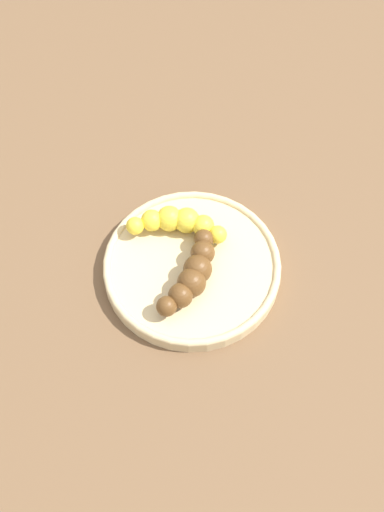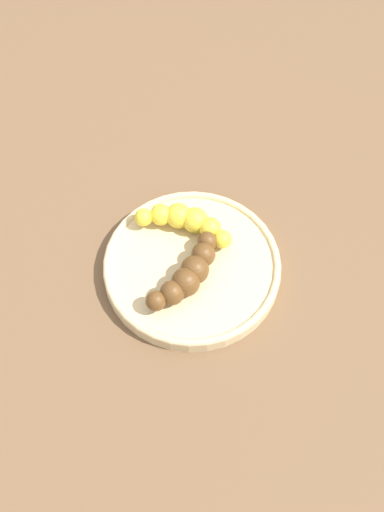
% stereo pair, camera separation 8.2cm
% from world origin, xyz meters
% --- Properties ---
extents(ground_plane, '(2.40, 2.40, 0.00)m').
position_xyz_m(ground_plane, '(0.00, 0.00, 0.00)').
color(ground_plane, brown).
extents(fruit_bowl, '(0.23, 0.23, 0.02)m').
position_xyz_m(fruit_bowl, '(0.00, 0.00, 0.01)').
color(fruit_bowl, '#D1B784').
rests_on(fruit_bowl, ground_plane).
extents(banana_overripe, '(0.10, 0.10, 0.04)m').
position_xyz_m(banana_overripe, '(0.01, 0.03, 0.04)').
color(banana_overripe, '#593819').
rests_on(banana_overripe, fruit_bowl).
extents(banana_yellow, '(0.12, 0.08, 0.03)m').
position_xyz_m(banana_yellow, '(-0.00, -0.06, 0.04)').
color(banana_yellow, yellow).
rests_on(banana_yellow, fruit_bowl).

